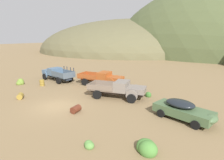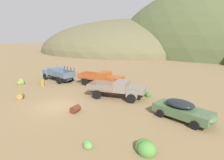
{
  "view_description": "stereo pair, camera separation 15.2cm",
  "coord_description": "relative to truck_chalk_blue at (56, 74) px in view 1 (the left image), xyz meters",
  "views": [
    {
      "loc": [
        13.42,
        -11.06,
        6.6
      ],
      "look_at": [
        2.28,
        6.48,
        1.59
      ],
      "focal_mm": 29.3,
      "sensor_mm": 36.0,
      "label": 1
    },
    {
      "loc": [
        13.55,
        -10.98,
        6.6
      ],
      "look_at": [
        2.28,
        6.48,
        1.59
      ],
      "focal_mm": 29.3,
      "sensor_mm": 36.0,
      "label": 2
    }
  ],
  "objects": [
    {
      "name": "bush_front_right",
      "position": [
        18.6,
        -9.42,
        -0.76
      ],
      "size": [
        1.37,
        1.33,
        1.0
      ],
      "color": "#4C8438",
      "rests_on": "ground"
    },
    {
      "name": "truck_primer_gray",
      "position": [
        12.61,
        -1.92,
        -0.0
      ],
      "size": [
        6.51,
        3.61,
        1.89
      ],
      "rotation": [
        0.0,
        0.0,
        0.23
      ],
      "color": "#3D322D",
      "rests_on": "ground"
    },
    {
      "name": "hill_center",
      "position": [
        -20.2,
        66.67,
        -1.0
      ],
      "size": [
        86.26,
        88.86,
        29.01
      ],
      "primitive_type": "ellipsoid",
      "color": "brown",
      "rests_on": "ground"
    },
    {
      "name": "bush_back_edge",
      "position": [
        -2.21,
        -4.42,
        -0.76
      ],
      "size": [
        1.08,
        1.11,
        1.05
      ],
      "color": "olive",
      "rests_on": "ground"
    },
    {
      "name": "car_weathered_green",
      "position": [
        19.56,
        -3.84,
        -0.18
      ],
      "size": [
        5.11,
        2.9,
        1.57
      ],
      "rotation": [
        0.0,
        0.0,
        -0.24
      ],
      "color": "#47603D",
      "rests_on": "ground"
    },
    {
      "name": "oil_drum_by_truck",
      "position": [
        11.15,
        -7.45,
        -0.69
      ],
      "size": [
        0.69,
        0.94,
        0.61
      ],
      "color": "#5B2819",
      "rests_on": "ground"
    },
    {
      "name": "truck_chalk_blue",
      "position": [
        0.0,
        0.0,
        0.0
      ],
      "size": [
        6.52,
        3.07,
        2.16
      ],
      "rotation": [
        0.0,
        0.0,
        2.98
      ],
      "color": "#262D39",
      "rests_on": "ground"
    },
    {
      "name": "truck_oxide_orange",
      "position": [
        8.06,
        1.35,
        -0.01
      ],
      "size": [
        6.51,
        2.98,
        1.89
      ],
      "rotation": [
        0.0,
        0.0,
        0.12
      ],
      "color": "#51220D",
      "rests_on": "ground"
    },
    {
      "name": "bush_front_left",
      "position": [
        15.48,
        -10.89,
        -0.86
      ],
      "size": [
        0.72,
        0.62,
        0.52
      ],
      "color": "#5B8E42",
      "rests_on": "ground"
    },
    {
      "name": "ground_plane",
      "position": [
        8.54,
        -7.42,
        -1.0
      ],
      "size": [
        300.0,
        300.0,
        0.0
      ],
      "primitive_type": "plane",
      "color": "olive"
    },
    {
      "name": "bush_lone_scrub",
      "position": [
        14.94,
        0.18,
        -0.83
      ],
      "size": [
        0.7,
        0.77,
        0.71
      ],
      "color": "#3D702D",
      "rests_on": "ground"
    },
    {
      "name": "hill_far_right",
      "position": [
        15.1,
        66.68,
        -1.0
      ],
      "size": [
        78.85,
        69.97,
        51.55
      ],
      "primitive_type": "ellipsoid",
      "color": "#4C5633",
      "rests_on": "ground"
    },
    {
      "name": "oil_drum_tipped",
      "position": [
        3.53,
        -7.97,
        -0.71
      ],
      "size": [
        1.04,
        1.01,
        0.59
      ],
      "color": "olive",
      "rests_on": "ground"
    },
    {
      "name": "oil_drum_foreground",
      "position": [
        0.99,
        -3.26,
        -0.59
      ],
      "size": [
        0.66,
        0.66,
        0.83
      ],
      "color": "olive",
      "rests_on": "ground"
    }
  ]
}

